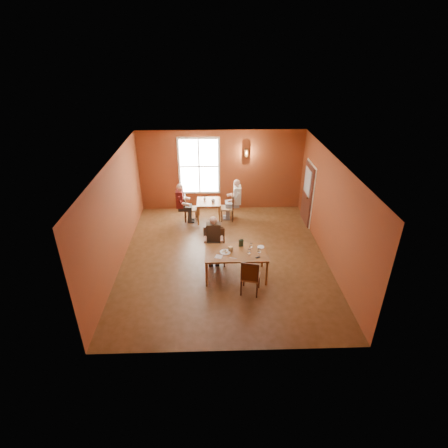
{
  "coord_description": "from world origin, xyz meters",
  "views": [
    {
      "loc": [
        -0.29,
        -8.71,
        5.81
      ],
      "look_at": [
        0.0,
        0.2,
        1.05
      ],
      "focal_mm": 28.0,
      "sensor_mm": 36.0,
      "label": 1
    }
  ],
  "objects_px": {
    "diner_main": "(217,244)",
    "diner_white": "(228,201)",
    "chair_empty": "(251,276)",
    "main_table": "(236,264)",
    "chair_diner_maroon": "(191,208)",
    "diner_maroon": "(189,203)",
    "chair_diner_main": "(217,248)",
    "second_table": "(209,211)",
    "chair_diner_white": "(227,207)"
  },
  "relations": [
    {
      "from": "chair_empty",
      "to": "chair_diner_maroon",
      "type": "height_order",
      "value": "chair_empty"
    },
    {
      "from": "diner_white",
      "to": "second_table",
      "type": "bearing_deg",
      "value": 90.0
    },
    {
      "from": "diner_main",
      "to": "chair_diner_maroon",
      "type": "distance_m",
      "value": 2.93
    },
    {
      "from": "chair_empty",
      "to": "chair_diner_main",
      "type": "bearing_deg",
      "value": 136.62
    },
    {
      "from": "chair_diner_main",
      "to": "chair_empty",
      "type": "height_order",
      "value": "chair_diner_main"
    },
    {
      "from": "second_table",
      "to": "chair_diner_maroon",
      "type": "xyz_separation_m",
      "value": [
        -0.65,
        0.0,
        0.11
      ]
    },
    {
      "from": "chair_diner_main",
      "to": "chair_diner_maroon",
      "type": "distance_m",
      "value": 2.9
    },
    {
      "from": "main_table",
      "to": "diner_maroon",
      "type": "distance_m",
      "value": 3.7
    },
    {
      "from": "main_table",
      "to": "diner_white",
      "type": "bearing_deg",
      "value": 91.13
    },
    {
      "from": "diner_white",
      "to": "diner_maroon",
      "type": "relative_size",
      "value": 1.04
    },
    {
      "from": "main_table",
      "to": "chair_empty",
      "type": "distance_m",
      "value": 0.77
    },
    {
      "from": "chair_diner_white",
      "to": "diner_maroon",
      "type": "relative_size",
      "value": 0.71
    },
    {
      "from": "diner_white",
      "to": "chair_diner_maroon",
      "type": "relative_size",
      "value": 1.53
    },
    {
      "from": "chair_diner_white",
      "to": "diner_white",
      "type": "bearing_deg",
      "value": -90.0
    },
    {
      "from": "chair_diner_main",
      "to": "diner_main",
      "type": "relative_size",
      "value": 0.77
    },
    {
      "from": "diner_main",
      "to": "diner_white",
      "type": "distance_m",
      "value": 2.82
    },
    {
      "from": "chair_empty",
      "to": "diner_white",
      "type": "xyz_separation_m",
      "value": [
        -0.4,
        4.09,
        0.22
      ]
    },
    {
      "from": "chair_diner_white",
      "to": "diner_main",
      "type": "bearing_deg",
      "value": 171.76
    },
    {
      "from": "chair_diner_main",
      "to": "diner_white",
      "type": "distance_m",
      "value": 2.79
    },
    {
      "from": "diner_main",
      "to": "chair_diner_white",
      "type": "height_order",
      "value": "diner_main"
    },
    {
      "from": "chair_empty",
      "to": "diner_maroon",
      "type": "distance_m",
      "value": 4.45
    },
    {
      "from": "chair_diner_main",
      "to": "diner_maroon",
      "type": "height_order",
      "value": "diner_maroon"
    },
    {
      "from": "main_table",
      "to": "diner_main",
      "type": "height_order",
      "value": "diner_main"
    },
    {
      "from": "second_table",
      "to": "diner_white",
      "type": "xyz_separation_m",
      "value": [
        0.68,
        0.0,
        0.35
      ]
    },
    {
      "from": "diner_main",
      "to": "chair_empty",
      "type": "relative_size",
      "value": 1.33
    },
    {
      "from": "chair_diner_main",
      "to": "second_table",
      "type": "bearing_deg",
      "value": -84.87
    },
    {
      "from": "diner_white",
      "to": "diner_maroon",
      "type": "bearing_deg",
      "value": 90.0
    },
    {
      "from": "chair_diner_main",
      "to": "second_table",
      "type": "distance_m",
      "value": 2.77
    },
    {
      "from": "chair_empty",
      "to": "diner_white",
      "type": "bearing_deg",
      "value": 110.16
    },
    {
      "from": "chair_diner_main",
      "to": "second_table",
      "type": "xyz_separation_m",
      "value": [
        -0.25,
        2.75,
        -0.15
      ]
    },
    {
      "from": "diner_maroon",
      "to": "diner_white",
      "type": "bearing_deg",
      "value": 90.0
    },
    {
      "from": "main_table",
      "to": "chair_diner_white",
      "type": "xyz_separation_m",
      "value": [
        -0.1,
        3.4,
        0.1
      ]
    },
    {
      "from": "main_table",
      "to": "diner_main",
      "type": "distance_m",
      "value": 0.84
    },
    {
      "from": "diner_main",
      "to": "diner_maroon",
      "type": "relative_size",
      "value": 0.97
    },
    {
      "from": "chair_diner_white",
      "to": "diner_maroon",
      "type": "bearing_deg",
      "value": 90.0
    },
    {
      "from": "second_table",
      "to": "chair_diner_white",
      "type": "distance_m",
      "value": 0.66
    },
    {
      "from": "chair_diner_maroon",
      "to": "diner_maroon",
      "type": "height_order",
      "value": "diner_maroon"
    },
    {
      "from": "chair_diner_main",
      "to": "second_table",
      "type": "height_order",
      "value": "chair_diner_main"
    },
    {
      "from": "diner_maroon",
      "to": "main_table",
      "type": "bearing_deg",
      "value": 22.75
    },
    {
      "from": "diner_main",
      "to": "second_table",
      "type": "xyz_separation_m",
      "value": [
        -0.25,
        2.78,
        -0.3
      ]
    },
    {
      "from": "main_table",
      "to": "chair_diner_white",
      "type": "height_order",
      "value": "chair_diner_white"
    },
    {
      "from": "main_table",
      "to": "chair_diner_white",
      "type": "distance_m",
      "value": 3.41
    },
    {
      "from": "chair_diner_main",
      "to": "diner_white",
      "type": "relative_size",
      "value": 0.72
    },
    {
      "from": "second_table",
      "to": "diner_maroon",
      "type": "height_order",
      "value": "diner_maroon"
    },
    {
      "from": "main_table",
      "to": "diner_main",
      "type": "bearing_deg",
      "value": 128.88
    },
    {
      "from": "diner_maroon",
      "to": "second_table",
      "type": "bearing_deg",
      "value": 90.0
    },
    {
      "from": "chair_empty",
      "to": "chair_diner_maroon",
      "type": "bearing_deg",
      "value": 127.51
    },
    {
      "from": "second_table",
      "to": "chair_diner_white",
      "type": "xyz_separation_m",
      "value": [
        0.65,
        0.0,
        0.12
      ]
    },
    {
      "from": "diner_white",
      "to": "diner_maroon",
      "type": "distance_m",
      "value": 1.36
    },
    {
      "from": "main_table",
      "to": "chair_empty",
      "type": "height_order",
      "value": "chair_empty"
    }
  ]
}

